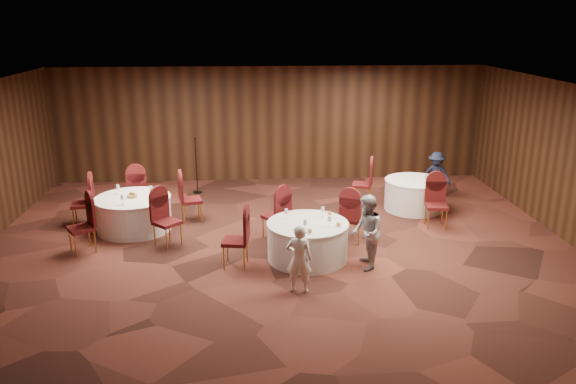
{
  "coord_description": "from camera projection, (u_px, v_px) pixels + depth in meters",
  "views": [
    {
      "loc": [
        -0.51,
        -10.59,
        4.49
      ],
      "look_at": [
        0.2,
        0.2,
        1.1
      ],
      "focal_mm": 35.0,
      "sensor_mm": 36.0,
      "label": 1
    }
  ],
  "objects": [
    {
      "name": "table_left",
      "position": [
        134.0,
        213.0,
        12.28
      ],
      "size": [
        1.64,
        1.64,
        0.74
      ],
      "color": "silver",
      "rests_on": "ground"
    },
    {
      "name": "table_main",
      "position": [
        308.0,
        241.0,
        10.77
      ],
      "size": [
        1.57,
        1.57,
        0.74
      ],
      "color": "silver",
      "rests_on": "ground"
    },
    {
      "name": "woman_a",
      "position": [
        299.0,
        259.0,
        9.41
      ],
      "size": [
        0.49,
        0.37,
        1.21
      ],
      "primitive_type": "imported",
      "rotation": [
        0.0,
        0.0,
        2.94
      ],
      "color": "white",
      "rests_on": "ground"
    },
    {
      "name": "tabletop_left",
      "position": [
        132.0,
        194.0,
        12.13
      ],
      "size": [
        0.82,
        0.82,
        0.22
      ],
      "color": "silver",
      "rests_on": "table_left"
    },
    {
      "name": "chairs_main",
      "position": [
        290.0,
        224.0,
        11.26
      ],
      "size": [
        3.05,
        1.98,
        1.0
      ],
      "color": "#420D10",
      "rests_on": "ground"
    },
    {
      "name": "ground",
      "position": [
        279.0,
        246.0,
        11.46
      ],
      "size": [
        12.0,
        12.0,
        0.0
      ],
      "primitive_type": "plane",
      "color": "black",
      "rests_on": "ground"
    },
    {
      "name": "tabletop_right",
      "position": [
        425.0,
        177.0,
        13.14
      ],
      "size": [
        0.08,
        0.08,
        0.22
      ],
      "color": "silver",
      "rests_on": "table_right"
    },
    {
      "name": "chairs_left",
      "position": [
        133.0,
        208.0,
        12.23
      ],
      "size": [
        3.0,
        3.05,
        1.0
      ],
      "color": "#420D10",
      "rests_on": "ground"
    },
    {
      "name": "tabletop_main",
      "position": [
        318.0,
        219.0,
        10.57
      ],
      "size": [
        1.06,
        1.09,
        0.22
      ],
      "color": "silver",
      "rests_on": "table_main"
    },
    {
      "name": "chairs_right",
      "position": [
        397.0,
        194.0,
        13.16
      ],
      "size": [
        1.94,
        2.33,
        1.0
      ],
      "color": "#420D10",
      "rests_on": "ground"
    },
    {
      "name": "mic_stand",
      "position": [
        197.0,
        177.0,
        14.83
      ],
      "size": [
        0.24,
        0.24,
        1.51
      ],
      "color": "black",
      "rests_on": "ground"
    },
    {
      "name": "room_shell",
      "position": [
        278.0,
        153.0,
        10.87
      ],
      "size": [
        12.0,
        12.0,
        12.0
      ],
      "color": "silver",
      "rests_on": "ground"
    },
    {
      "name": "table_right",
      "position": [
        414.0,
        194.0,
        13.57
      ],
      "size": [
        1.42,
        1.42,
        0.74
      ],
      "color": "silver",
      "rests_on": "ground"
    },
    {
      "name": "man_c",
      "position": [
        436.0,
        175.0,
        14.4
      ],
      "size": [
        0.89,
        0.79,
        1.2
      ],
      "primitive_type": "imported",
      "rotation": [
        0.0,
        0.0,
        5.71
      ],
      "color": "black",
      "rests_on": "ground"
    },
    {
      "name": "woman_b",
      "position": [
        366.0,
        232.0,
        10.29
      ],
      "size": [
        0.57,
        0.72,
        1.41
      ],
      "primitive_type": "imported",
      "rotation": [
        0.0,
        0.0,
        4.66
      ],
      "color": "#9D9DA2",
      "rests_on": "ground"
    }
  ]
}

